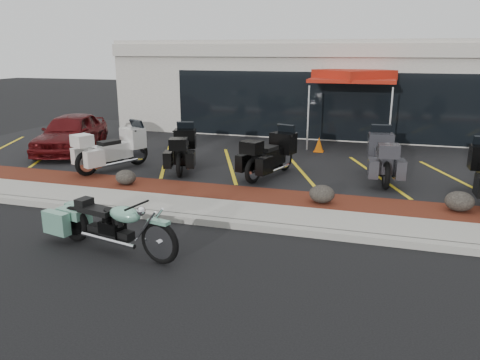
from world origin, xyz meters
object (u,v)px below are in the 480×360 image
(parked_car, at_px, (71,133))
(popup_canopy, at_px, (353,77))
(hero_cruiser, at_px, (160,236))
(touring_white, at_px, (137,142))
(traffic_cone, at_px, (319,144))

(parked_car, height_order, popup_canopy, popup_canopy)
(hero_cruiser, bearing_deg, parked_car, 147.00)
(touring_white, bearing_deg, hero_cruiser, -123.70)
(touring_white, xyz_separation_m, traffic_cone, (5.14, 3.58, -0.45))
(touring_white, relative_size, popup_canopy, 0.64)
(traffic_cone, bearing_deg, touring_white, -145.12)
(touring_white, distance_m, traffic_cone, 6.28)
(traffic_cone, bearing_deg, hero_cruiser, -98.93)
(traffic_cone, distance_m, popup_canopy, 2.91)
(hero_cruiser, xyz_separation_m, popup_canopy, (2.43, 11.08, 2.14))
(touring_white, bearing_deg, parked_car, 96.20)
(hero_cruiser, height_order, parked_car, parked_car)
(hero_cruiser, distance_m, parked_car, 9.74)
(hero_cruiser, bearing_deg, popup_canopy, 90.31)
(hero_cruiser, bearing_deg, traffic_cone, 93.74)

